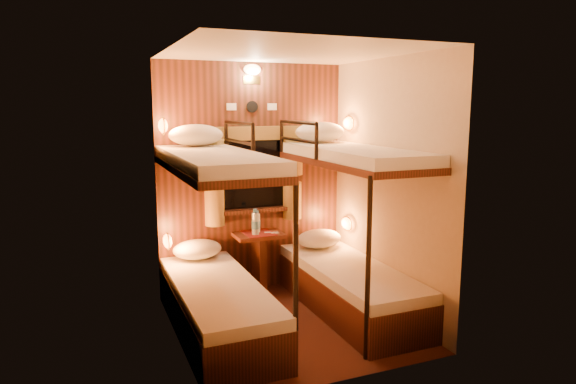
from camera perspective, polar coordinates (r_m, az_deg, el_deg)
name	(u,v)px	position (r m, az deg, el deg)	size (l,w,h in m)	color
floor	(290,324)	(4.82, 0.21, -14.43)	(2.10, 2.10, 0.00)	#3B1B10
ceiling	(290,52)	(4.43, 0.23, 15.28)	(2.10, 2.10, 0.00)	silver
wall_back	(252,178)	(5.44, -4.03, 1.51)	(2.40, 2.40, 0.00)	#C6B293
wall_front	(349,218)	(3.54, 6.76, -2.87)	(2.40, 2.40, 0.00)	#C6B293
wall_left	(174,202)	(4.19, -12.50, -1.09)	(2.40, 2.40, 0.00)	#C6B293
wall_right	(388,187)	(4.94, 11.00, 0.53)	(2.40, 2.40, 0.00)	#C6B293
back_panel	(252,179)	(5.43, -3.98, 1.49)	(2.00, 0.03, 2.40)	#331C0E
bunk_left	(217,271)	(4.49, -7.88, -8.71)	(0.72, 1.90, 1.82)	#331C0E
bunk_right	(350,255)	(4.95, 6.89, -6.94)	(0.72, 1.90, 1.82)	#331C0E
window	(253,181)	(5.40, -3.88, 1.25)	(1.00, 0.12, 0.79)	black
curtains	(254,173)	(5.36, -3.77, 2.08)	(1.10, 0.22, 1.00)	olive
back_fixtures	(252,77)	(5.35, -3.99, 12.60)	(0.54, 0.09, 0.48)	black
reading_lamps	(263,179)	(5.11, -2.80, 1.45)	(2.00, 0.20, 1.25)	orange
table	(259,255)	(5.42, -3.26, -7.01)	(0.50, 0.34, 0.66)	#5B2514
bottle_left	(255,224)	(5.28, -3.65, -3.53)	(0.08, 0.08, 0.27)	#99BFE5
bottle_right	(257,223)	(5.38, -3.45, -3.45)	(0.07, 0.07, 0.23)	#99BFE5
sachet_a	(275,233)	(5.36, -1.49, -4.55)	(0.08, 0.06, 0.01)	silver
sachet_b	(268,233)	(5.38, -2.27, -4.52)	(0.07, 0.05, 0.01)	silver
pillow_lower_left	(197,249)	(5.20, -10.04, -6.28)	(0.49, 0.35, 0.19)	white
pillow_lower_right	(319,239)	(5.53, 3.48, -5.19)	(0.49, 0.35, 0.19)	white
pillow_upper_left	(196,135)	(4.93, -10.19, 6.25)	(0.51, 0.37, 0.20)	white
pillow_upper_right	(320,132)	(5.36, 3.58, 6.67)	(0.53, 0.38, 0.21)	white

